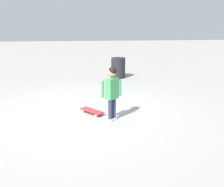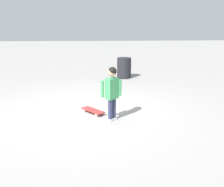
{
  "view_description": "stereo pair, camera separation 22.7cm",
  "coord_description": "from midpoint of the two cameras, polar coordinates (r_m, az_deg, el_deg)",
  "views": [
    {
      "loc": [
        -4.84,
        0.04,
        1.79
      ],
      "look_at": [
        -0.48,
        -0.51,
        0.55
      ],
      "focal_mm": 38.54,
      "sensor_mm": 36.0,
      "label": 1
    },
    {
      "loc": [
        -4.86,
        -0.19,
        1.79
      ],
      "look_at": [
        -0.48,
        -0.51,
        0.55
      ],
      "focal_mm": 38.54,
      "sensor_mm": 36.0,
      "label": 2
    }
  ],
  "objects": [
    {
      "name": "child_person",
      "position": [
        4.53,
        -1.45,
        1.29
      ],
      "size": [
        0.27,
        0.4,
        1.06
      ],
      "color": "#2D3351",
      "rests_on": "ground"
    },
    {
      "name": "trash_bin",
      "position": [
        8.52,
        0.71,
        6.1
      ],
      "size": [
        0.49,
        0.49,
        0.71
      ],
      "primitive_type": "cylinder",
      "color": "black",
      "rests_on": "ground"
    },
    {
      "name": "ground_plane",
      "position": [
        5.17,
        -7.59,
        -4.63
      ],
      "size": [
        50.0,
        50.0,
        0.0
      ],
      "primitive_type": "plane",
      "color": "gray"
    },
    {
      "name": "skateboard",
      "position": [
        5.1,
        -6.08,
        -4.14
      ],
      "size": [
        0.55,
        0.51,
        0.07
      ],
      "color": "#B22D2D",
      "rests_on": "ground"
    }
  ]
}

